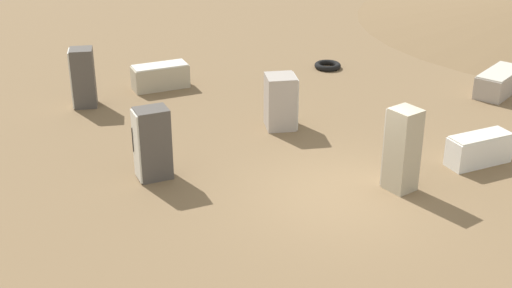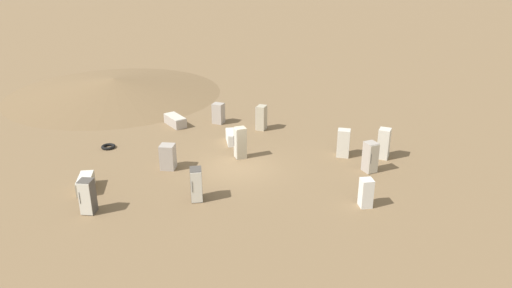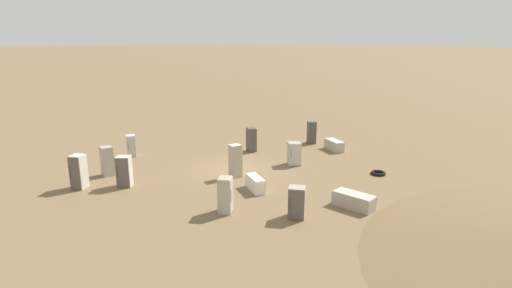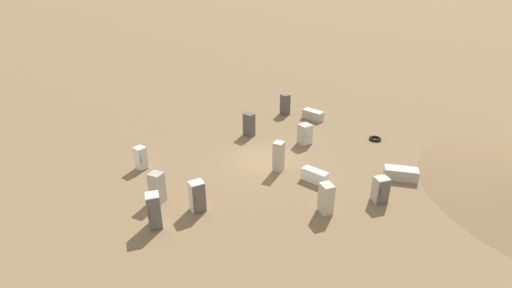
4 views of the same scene
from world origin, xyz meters
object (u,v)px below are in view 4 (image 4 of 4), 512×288
Objects in this scene: discarded_fridge_0 at (141,158)px; discarded_fridge_2 at (157,187)px; discarded_fridge_7 at (315,176)px; discarded_fridge_1 at (326,199)px; discarded_fridge_12 at (305,134)px; discarded_fridge_6 at (313,115)px; discarded_fridge_3 at (154,211)px; discarded_fridge_10 at (285,104)px; discarded_fridge_9 at (380,190)px; discarded_fridge_5 at (249,125)px; scrap_tire at (375,139)px; discarded_fridge_4 at (401,174)px; discarded_fridge_11 at (197,196)px; discarded_fridge_8 at (279,156)px.

discarded_fridge_0 is 4.00m from discarded_fridge_2.
discarded_fridge_0 is 0.88× the size of discarded_fridge_7.
discarded_fridge_1 is 1.17× the size of discarded_fridge_12.
discarded_fridge_6 is at bearing 155.17° from discarded_fridge_1.
discarded_fridge_3 reaches higher than discarded_fridge_10.
discarded_fridge_3 reaches higher than discarded_fridge_9.
discarded_fridge_12 is at bearing -68.98° from discarded_fridge_5.
discarded_fridge_9 is at bearing 115.27° from discarded_fridge_0.
discarded_fridge_10 is 7.89m from scrap_tire.
discarded_fridge_4 is at bearing -47.27° from discarded_fridge_7.
discarded_fridge_7 is at bearing 33.91° from discarded_fridge_6.
discarded_fridge_10 is at bearing 6.40° from discarded_fridge_5.
discarded_fridge_11 is at bearing 16.47° from discarded_fridge_12.
discarded_fridge_1 is 0.88× the size of discarded_fridge_8.
discarded_fridge_6 is (-7.29, -14.88, -0.53)m from discarded_fridge_3.
discarded_fridge_7 is (-8.20, -3.24, -0.49)m from discarded_fridge_2.
discarded_fridge_8 is at bearing 128.51° from discarded_fridge_0.
discarded_fridge_7 reaches higher than scrap_tire.
discarded_fridge_8 is at bearing 19.60° from discarded_fridge_6.
discarded_fridge_0 is 14.03m from discarded_fridge_9.
discarded_fridge_12 reaches higher than discarded_fridge_4.
discarded_fridge_10 reaches higher than discarded_fridge_12.
discarded_fridge_7 is at bearing 175.51° from discarded_fridge_11.
discarded_fridge_5 reaches higher than discarded_fridge_6.
discarded_fridge_4 is at bearing 102.15° from discarded_fridge_12.
discarded_fridge_0 is 0.79× the size of discarded_fridge_3.
discarded_fridge_1 reaches higher than scrap_tire.
discarded_fridge_1 is at bearing 169.77° from discarded_fridge_3.
discarded_fridge_12 is at bearing -83.52° from discarded_fridge_9.
discarded_fridge_0 is 8.37m from discarded_fridge_8.
discarded_fridge_8 reaches higher than discarded_fridge_6.
discarded_fridge_7 is (-4.78, 5.82, -0.47)m from discarded_fridge_5.
discarded_fridge_1 is 3.20m from discarded_fridge_9.
discarded_fridge_9 is 13.31m from discarded_fridge_10.
discarded_fridge_6 is at bearing -62.77° from discarded_fridge_10.
discarded_fridge_7 is 0.98× the size of discarded_fridge_11.
discarded_fridge_3 is 1.08× the size of discarded_fridge_5.
discarded_fridge_3 reaches higher than discarded_fridge_12.
discarded_fridge_3 is 12.36m from discarded_fridge_12.
discarded_fridge_11 is (9.32, 2.20, 0.12)m from discarded_fridge_9.
discarded_fridge_2 reaches higher than discarded_fridge_4.
discarded_fridge_3 reaches higher than discarded_fridge_1.
discarded_fridge_2 reaches higher than discarded_fridge_7.
discarded_fridge_9 is at bearing 153.93° from discarded_fridge_4.
discarded_fridge_7 is (-0.26, 9.55, 0.00)m from discarded_fridge_6.
discarded_fridge_8 reaches higher than scrap_tire.
discarded_fridge_8 is at bearing -131.27° from discarded_fridge_10.
discarded_fridge_2 is at bearing 37.61° from scrap_tire.
discarded_fridge_7 reaches higher than discarded_fridge_6.
discarded_fridge_9 is (-5.63, 2.56, -0.23)m from discarded_fridge_8.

